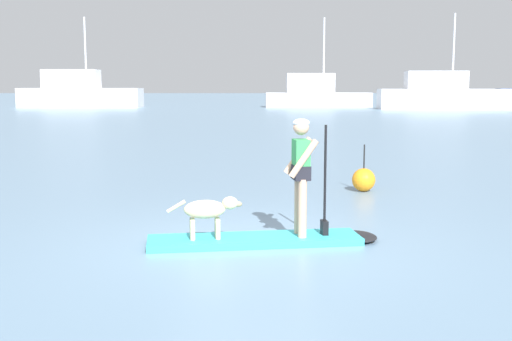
% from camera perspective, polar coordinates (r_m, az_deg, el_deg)
% --- Properties ---
extents(ground_plane, '(400.00, 400.00, 0.00)m').
position_cam_1_polar(ground_plane, '(8.81, -0.14, -6.69)').
color(ground_plane, slate).
extents(paddleboard, '(3.32, 1.20, 0.10)m').
position_cam_1_polar(paddleboard, '(8.83, 1.32, -6.32)').
color(paddleboard, '#33B2BF').
rests_on(paddleboard, ground_plane).
extents(person_paddler, '(0.64, 0.53, 1.64)m').
position_cam_1_polar(person_paddler, '(8.72, 4.22, 0.19)').
color(person_paddler, tan).
rests_on(person_paddler, paddleboard).
extents(dog, '(1.04, 0.31, 0.58)m').
position_cam_1_polar(dog, '(8.63, -4.37, -3.67)').
color(dog, '#CCB78C').
rests_on(dog, paddleboard).
extents(moored_boat_outer, '(12.79, 3.35, 9.40)m').
position_cam_1_polar(moored_boat_outer, '(69.24, -15.89, 6.83)').
color(moored_boat_outer, white).
rests_on(moored_boat_outer, ground_plane).
extents(moored_boat_port, '(11.19, 3.41, 9.35)m').
position_cam_1_polar(moored_boat_port, '(67.02, 5.46, 6.92)').
color(moored_boat_port, silver).
rests_on(moored_boat_port, ground_plane).
extents(moored_boat_far_port, '(12.84, 3.04, 9.17)m').
position_cam_1_polar(moored_boat_far_port, '(63.90, 16.70, 6.66)').
color(moored_boat_far_port, white).
rests_on(moored_boat_far_port, ground_plane).
extents(marker_buoy, '(0.49, 0.49, 0.99)m').
position_cam_1_polar(marker_buoy, '(13.27, 9.80, -0.84)').
color(marker_buoy, orange).
rests_on(marker_buoy, ground_plane).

